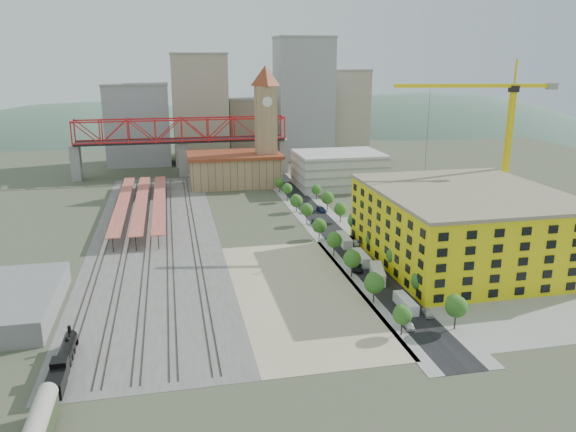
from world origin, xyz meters
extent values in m
plane|color=#474C38|center=(0.00, 0.00, 0.00)|extent=(400.00, 400.00, 0.00)
cube|color=#605E59|center=(-36.00, 17.50, 0.03)|extent=(36.00, 165.00, 0.06)
cube|color=tan|center=(-4.00, -31.50, 0.03)|extent=(28.00, 67.00, 0.06)
cube|color=black|center=(16.00, 15.00, 0.03)|extent=(12.00, 170.00, 0.06)
cube|color=gray|center=(10.50, 15.00, 0.02)|extent=(3.00, 170.00, 0.04)
cube|color=gray|center=(21.50, 15.00, 0.02)|extent=(3.00, 170.00, 0.04)
cube|color=gray|center=(45.00, -20.00, 0.03)|extent=(50.00, 90.00, 0.06)
cube|color=#382B23|center=(-50.72, 17.50, 0.15)|extent=(0.12, 160.00, 0.18)
cube|color=#382B23|center=(-49.28, 17.50, 0.15)|extent=(0.12, 160.00, 0.18)
cube|color=#382B23|center=(-44.72, 17.50, 0.15)|extent=(0.12, 160.00, 0.18)
cube|color=#382B23|center=(-43.28, 17.50, 0.15)|extent=(0.12, 160.00, 0.18)
cube|color=#382B23|center=(-38.72, 17.50, 0.15)|extent=(0.12, 160.00, 0.18)
cube|color=#382B23|center=(-37.28, 17.50, 0.15)|extent=(0.12, 160.00, 0.18)
cube|color=#382B23|center=(-32.72, 17.50, 0.15)|extent=(0.12, 160.00, 0.18)
cube|color=#382B23|center=(-31.28, 17.50, 0.15)|extent=(0.12, 160.00, 0.18)
cube|color=#382B23|center=(-25.72, 17.50, 0.15)|extent=(0.12, 160.00, 0.18)
cube|color=#382B23|center=(-24.28, 17.50, 0.15)|extent=(0.12, 160.00, 0.18)
cube|color=#D56A52|center=(-47.00, 45.00, 4.00)|extent=(4.00, 80.00, 0.25)
cylinder|color=black|center=(-47.00, 45.00, 2.00)|extent=(0.24, 0.24, 4.00)
cube|color=#D56A52|center=(-41.00, 45.00, 4.00)|extent=(4.00, 80.00, 0.25)
cylinder|color=black|center=(-41.00, 45.00, 2.00)|extent=(0.24, 0.24, 4.00)
cube|color=#D56A52|center=(-35.00, 45.00, 4.00)|extent=(4.00, 80.00, 0.25)
cylinder|color=black|center=(-35.00, 45.00, 2.00)|extent=(0.24, 0.24, 4.00)
cube|color=tan|center=(-5.00, 82.00, 6.00)|extent=(36.00, 22.00, 12.00)
cube|color=brown|center=(-5.00, 82.00, 12.50)|extent=(38.00, 24.00, 1.20)
cube|color=tan|center=(8.00, 80.00, 20.00)|extent=(8.00, 8.00, 40.00)
pyramid|color=brown|center=(8.00, 80.00, 48.00)|extent=(12.00, 12.00, 8.00)
cylinder|color=white|center=(8.00, 75.90, 34.00)|extent=(4.00, 0.30, 4.00)
cube|color=silver|center=(36.00, 70.00, 7.00)|extent=(34.00, 26.00, 14.00)
cube|color=gray|center=(-70.00, 105.00, 7.50)|extent=(4.00, 6.00, 15.00)
cube|color=gray|center=(20.00, 105.00, 7.50)|extent=(4.00, 6.00, 15.00)
cube|color=gray|center=(-25.00, 105.00, 7.50)|extent=(4.00, 6.00, 15.00)
cube|color=black|center=(-25.00, 105.00, 15.50)|extent=(90.00, 9.00, 1.00)
cube|color=yellow|center=(42.00, -20.00, 9.00)|extent=(44.00, 50.00, 18.00)
cube|color=gray|center=(42.00, -20.00, 18.40)|extent=(44.60, 50.60, 0.80)
cube|color=gray|center=(-66.00, -30.00, 2.50)|extent=(22.00, 32.00, 5.00)
cube|color=#9EA0A3|center=(-45.00, 140.00, 19.00)|extent=(30.00, 25.00, 38.00)
cube|color=#B2A58C|center=(-15.00, 135.00, 26.00)|extent=(26.00, 22.00, 52.00)
cube|color=gray|center=(12.00, 150.00, 15.00)|extent=(24.00, 24.00, 30.00)
cube|color=#9EA0A3|center=(38.00, 140.00, 30.00)|extent=(28.00, 22.00, 60.00)
cube|color=#B2A58C|center=(62.00, 145.00, 22.00)|extent=(22.00, 20.00, 44.00)
cube|color=brown|center=(-2.00, 160.00, 13.00)|extent=(20.00, 20.00, 26.00)
ellipsoid|color=#4C6B59|center=(-80.00, 260.00, -68.00)|extent=(396.00, 216.00, 180.00)
ellipsoid|color=#4C6B59|center=(40.00, 260.00, -92.00)|extent=(484.00, 264.00, 220.00)
ellipsoid|color=#4C6B59|center=(160.00, 260.00, -70.00)|extent=(418.00, 228.00, 190.00)
cylinder|color=black|center=(-50.00, -52.16, 2.20)|extent=(2.29, 10.99, 2.29)
cube|color=black|center=(-50.00, -58.11, 2.38)|extent=(2.56, 2.75, 2.93)
cylinder|color=black|center=(-50.00, -47.58, 3.85)|extent=(0.64, 0.64, 1.47)
sphere|color=black|center=(-50.00, -50.33, 3.39)|extent=(0.92, 0.92, 0.92)
cone|color=black|center=(-50.00, -45.93, 0.82)|extent=(2.38, 1.47, 2.38)
cube|color=black|center=(-50.00, -62.23, 1.83)|extent=(2.56, 5.50, 2.56)
cylinder|color=#ADA899|center=(-50.00, -75.16, 3.76)|extent=(2.84, 16.49, 2.84)
cube|color=yellow|center=(67.52, 3.51, 20.58)|extent=(1.46, 1.46, 41.16)
cube|color=black|center=(67.52, 3.51, 42.08)|extent=(2.29, 2.29, 1.83)
cube|color=yellow|center=(50.40, 6.50, 42.99)|extent=(34.43, 7.06, 1.10)
cube|color=yellow|center=(72.93, 2.56, 42.99)|extent=(11.00, 2.97, 1.10)
cube|color=gray|center=(78.33, 1.62, 42.81)|extent=(3.10, 2.73, 1.83)
cube|color=yellow|center=(67.52, 3.51, 46.65)|extent=(0.46, 0.46, 7.32)
cube|color=silver|center=(16.00, -44.25, 1.18)|extent=(2.27, 8.62, 2.36)
cube|color=silver|center=(16.00, -27.74, 1.42)|extent=(5.20, 10.72, 2.84)
cube|color=silver|center=(16.00, -16.23, 1.28)|extent=(2.68, 9.38, 2.55)
cube|color=silver|center=(16.00, -1.52, 1.33)|extent=(3.21, 9.90, 2.67)
imported|color=silver|center=(13.00, -52.71, 0.69)|extent=(2.08, 4.23, 1.39)
imported|color=#9F9EA4|center=(13.00, -17.65, 0.74)|extent=(2.08, 4.65, 1.48)
imported|color=black|center=(13.00, -21.36, 0.77)|extent=(3.50, 5.94, 1.55)
imported|color=navy|center=(13.00, 18.58, 0.70)|extent=(2.18, 4.91, 1.40)
imported|color=silver|center=(19.00, -48.55, 0.66)|extent=(2.14, 4.07, 1.32)
imported|color=gray|center=(19.00, -2.77, 0.68)|extent=(2.09, 4.28, 1.35)
imported|color=black|center=(19.00, 1.07, 0.67)|extent=(2.97, 5.12, 1.34)
imported|color=navy|center=(19.00, 33.60, 0.78)|extent=(3.06, 5.67, 1.56)
camera|label=1|loc=(-30.56, -144.77, 50.80)|focal=35.00mm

